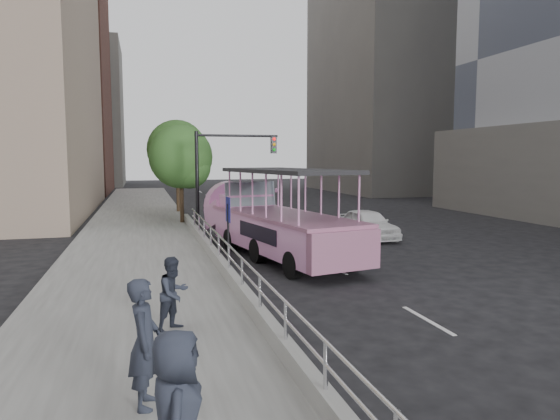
% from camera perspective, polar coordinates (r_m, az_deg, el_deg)
% --- Properties ---
extents(ground, '(160.00, 160.00, 0.00)m').
position_cam_1_polar(ground, '(13.99, 8.54, -10.21)').
color(ground, black).
extents(sidewalk, '(5.50, 80.00, 0.30)m').
position_cam_1_polar(sidewalk, '(22.57, -15.89, -3.80)').
color(sidewalk, '#A1A19C').
rests_on(sidewalk, ground).
extents(kerb_wall, '(0.24, 30.00, 0.36)m').
position_cam_1_polar(kerb_wall, '(14.85, -5.83, -7.30)').
color(kerb_wall, '#A6A7A1').
rests_on(kerb_wall, sidewalk).
extents(guardrail, '(0.07, 22.00, 0.71)m').
position_cam_1_polar(guardrail, '(14.71, -5.86, -4.79)').
color(guardrail, silver).
rests_on(guardrail, kerb_wall).
extents(duck_boat, '(4.44, 10.75, 3.48)m').
position_cam_1_polar(duck_boat, '(20.03, -1.06, -1.49)').
color(duck_boat, black).
rests_on(duck_boat, ground).
extents(car, '(1.89, 4.28, 1.43)m').
position_cam_1_polar(car, '(24.48, 9.97, -1.58)').
color(car, white).
rests_on(car, ground).
extents(pedestrian_near, '(0.54, 0.74, 1.88)m').
position_cam_1_polar(pedestrian_near, '(7.62, -15.22, -14.44)').
color(pedestrian_near, '#282D3B').
rests_on(pedestrian_near, sidewalk).
extents(pedestrian_mid, '(0.95, 0.93, 1.55)m').
position_cam_1_polar(pedestrian_mid, '(10.73, -12.05, -9.30)').
color(pedestrian_mid, '#282D3B').
rests_on(pedestrian_mid, sidewalk).
extents(pedestrian_far, '(0.66, 0.94, 1.83)m').
position_cam_1_polar(pedestrian_far, '(5.68, -11.68, -22.05)').
color(pedestrian_far, '#282D3B').
rests_on(pedestrian_far, sidewalk).
extents(parking_sign, '(0.09, 0.58, 2.59)m').
position_cam_1_polar(parking_sign, '(16.83, -5.94, -1.73)').
color(parking_sign, black).
rests_on(parking_sign, ground).
extents(traffic_signal, '(4.20, 0.32, 5.20)m').
position_cam_1_polar(traffic_signal, '(25.05, -6.75, 5.02)').
color(traffic_signal, black).
rests_on(traffic_signal, ground).
extents(street_tree_near, '(3.52, 3.52, 5.72)m').
position_cam_1_polar(street_tree_near, '(28.27, -11.04, 5.70)').
color(street_tree_near, '#3A271A').
rests_on(street_tree_near, ground).
extents(street_tree_far, '(3.97, 3.97, 6.45)m').
position_cam_1_polar(street_tree_far, '(34.27, -11.51, 6.52)').
color(street_tree_far, '#3A271A').
rests_on(street_tree_far, ground).
extents(midrise_brick, '(18.00, 16.00, 26.00)m').
position_cam_1_polar(midrise_brick, '(62.21, -27.71, 13.68)').
color(midrise_brick, brown).
rests_on(midrise_brick, ground).
extents(midrise_stone_a, '(20.00, 20.00, 32.00)m').
position_cam_1_polar(midrise_stone_a, '(63.91, 15.05, 16.65)').
color(midrise_stone_a, slate).
rests_on(midrise_stone_a, ground).
extents(midrise_stone_b, '(16.00, 14.00, 20.00)m').
position_cam_1_polar(midrise_stone_b, '(77.22, -23.60, 9.97)').
color(midrise_stone_b, slate).
rests_on(midrise_stone_b, ground).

